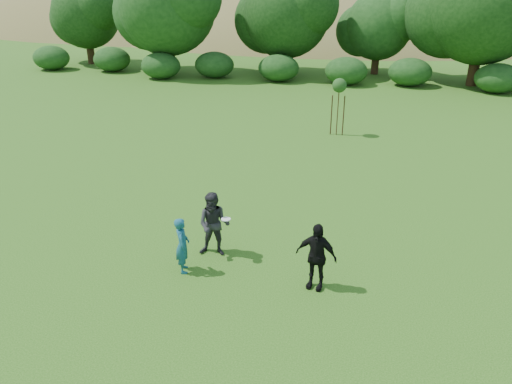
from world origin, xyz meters
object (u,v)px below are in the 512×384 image
(player_teal, at_px, (182,245))
(player_black, at_px, (316,256))
(player_grey, at_px, (214,225))
(sapling, at_px, (339,87))

(player_teal, relative_size, player_black, 0.87)
(player_teal, height_order, player_black, player_black)
(player_grey, xyz_separation_m, sapling, (2.29, 12.67, 1.46))
(player_teal, xyz_separation_m, sapling, (2.85, 13.71, 1.62))
(sapling, bearing_deg, player_black, -86.87)
(player_black, xyz_separation_m, sapling, (-0.75, 13.61, 1.50))
(player_grey, height_order, player_black, player_grey)
(player_teal, distance_m, player_grey, 1.19)
(player_teal, xyz_separation_m, player_grey, (0.56, 1.04, 0.17))
(player_black, height_order, sapling, sapling)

